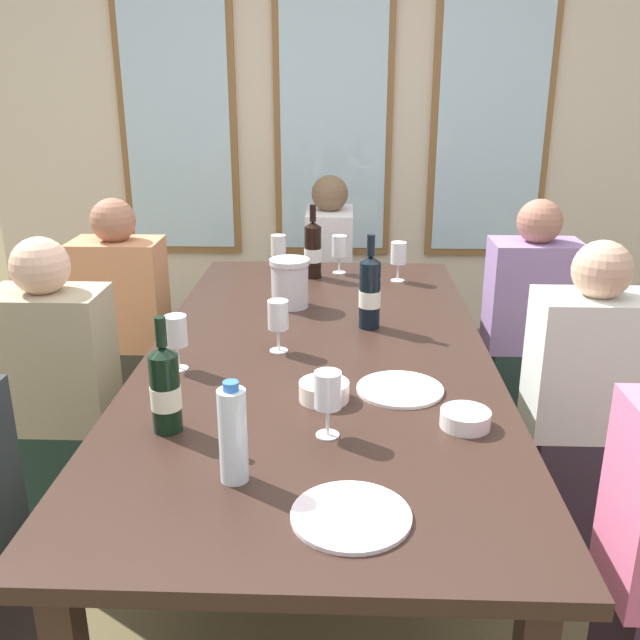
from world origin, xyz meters
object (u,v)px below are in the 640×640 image
object	(u,v)px
wine_glass_0	(328,392)
seated_person_5	(528,331)
seated_person_4	(124,329)
water_bottle	(233,435)
wine_glass_4	(278,317)
white_plate_0	(351,516)
wine_bottle_1	(313,250)
wine_glass_5	(278,247)
seated_person_6	(329,284)
seated_person_2	(59,403)
metal_pitcher	(290,283)
wine_glass_3	(339,247)
tasting_bowl_0	(465,419)
tasting_bowl_1	(324,391)
wine_glass_1	(176,332)
wine_glass_2	(399,255)
wine_bottle_2	(370,292)
seated_person_3	(583,409)
dining_table	(318,369)
white_plate_1	(400,389)
wine_bottle_0	(165,389)

from	to	relation	value
wine_glass_0	seated_person_5	world-z (taller)	seated_person_5
seated_person_5	seated_person_4	bearing A→B (deg)	-178.56
water_bottle	wine_glass_4	size ratio (longest dim) A/B	1.38
white_plate_0	wine_bottle_1	xyz separation A→B (m)	(-0.16, 1.81, 0.12)
wine_glass_5	seated_person_6	size ratio (longest dim) A/B	0.16
wine_glass_5	seated_person_2	xyz separation A→B (m)	(-0.68, -0.95, -0.33)
seated_person_4	seated_person_6	world-z (taller)	same
white_plate_0	water_bottle	xyz separation A→B (m)	(-0.26, 0.14, 0.11)
metal_pitcher	wine_glass_3	bearing A→B (deg)	69.40
tasting_bowl_0	wine_glass_0	bearing A→B (deg)	-169.94
tasting_bowl_0	wine_glass_3	size ratio (longest dim) A/B	0.75
wine_bottle_1	wine_glass_3	distance (m)	0.14
seated_person_4	metal_pitcher	bearing A→B (deg)	-20.91
wine_glass_3	seated_person_4	size ratio (longest dim) A/B	0.16
wine_bottle_1	wine_glass_3	bearing A→B (deg)	32.51
tasting_bowl_1	wine_glass_1	xyz separation A→B (m)	(-0.46, 0.20, 0.09)
water_bottle	wine_glass_2	world-z (taller)	water_bottle
wine_bottle_2	seated_person_3	distance (m)	0.83
dining_table	seated_person_3	distance (m)	0.91
white_plate_1	seated_person_5	world-z (taller)	seated_person_5
wine_glass_2	seated_person_5	size ratio (longest dim) A/B	0.16
white_plate_1	wine_bottle_2	distance (m)	0.56
wine_glass_0	seated_person_3	world-z (taller)	seated_person_3
wine_glass_4	seated_person_4	bearing A→B (deg)	135.11
wine_bottle_1	wine_glass_3	xyz separation A→B (m)	(0.12, 0.07, -0.01)
wine_glass_0	seated_person_6	size ratio (longest dim) A/B	0.16
wine_bottle_0	water_bottle	distance (m)	0.31
water_bottle	wine_glass_0	bearing A→B (deg)	46.06
wine_bottle_0	wine_glass_2	xyz separation A→B (m)	(0.68, 1.40, 0.00)
wine_bottle_0	dining_table	bearing A→B (deg)	57.08
seated_person_4	wine_glass_0	bearing A→B (deg)	-54.63
white_plate_1	seated_person_3	world-z (taller)	seated_person_3
wine_bottle_0	water_bottle	xyz separation A→B (m)	(0.21, -0.23, -0.00)
metal_pitcher	seated_person_2	world-z (taller)	seated_person_2
metal_pitcher	wine_glass_2	bearing A→B (deg)	40.10
dining_table	wine_glass_3	world-z (taller)	wine_glass_3
wine_bottle_1	seated_person_3	bearing A→B (deg)	-41.67
white_plate_1	wine_bottle_1	size ratio (longest dim) A/B	0.77
wine_glass_0	dining_table	bearing A→B (deg)	94.71
wine_bottle_2	tasting_bowl_1	world-z (taller)	wine_bottle_2
wine_bottle_0	wine_glass_2	size ratio (longest dim) A/B	1.76
dining_table	tasting_bowl_1	xyz separation A→B (m)	(0.03, -0.37, 0.09)
tasting_bowl_1	wine_glass_5	world-z (taller)	wine_glass_5
wine_glass_0	water_bottle	bearing A→B (deg)	-133.94
white_plate_1	seated_person_5	xyz separation A→B (m)	(0.65, 1.11, -0.22)
water_bottle	wine_glass_4	xyz separation A→B (m)	(0.03, 0.78, 0.00)
white_plate_1	wine_glass_5	world-z (taller)	wine_glass_5
wine_glass_5	white_plate_1	bearing A→B (deg)	-69.68
wine_bottle_2	wine_glass_4	world-z (taller)	wine_bottle_2
tasting_bowl_1	seated_person_3	distance (m)	0.99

